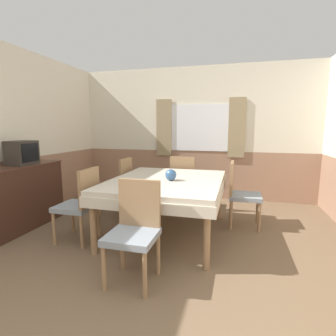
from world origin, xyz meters
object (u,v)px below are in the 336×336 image
at_px(chair_right_far, 240,192).
at_px(chair_left_far, 119,184).
at_px(sideboard, 18,197).
at_px(tv, 22,153).
at_px(dining_table, 167,186).
at_px(chair_head_near, 135,227).
at_px(chair_head_window, 184,180).
at_px(vase, 171,175).
at_px(chair_left_near, 81,202).

distance_m(chair_right_far, chair_left_far, 1.92).
bearing_deg(sideboard, tv, 67.81).
relative_size(dining_table, chair_head_near, 1.92).
height_order(chair_head_near, chair_head_window, same).
xyz_separation_m(chair_head_window, sideboard, (-2.05, -1.52, -0.05)).
xyz_separation_m(chair_right_far, vase, (-0.88, -0.61, 0.31)).
relative_size(chair_left_far, chair_head_window, 1.00).
relative_size(chair_left_near, chair_head_near, 1.00).
relative_size(dining_table, vase, 12.25).
xyz_separation_m(dining_table, chair_left_near, (-0.96, -0.54, -0.14)).
xyz_separation_m(chair_left_far, vase, (1.03, -0.61, 0.31)).
height_order(chair_right_far, chair_head_window, same).
bearing_deg(vase, tv, -173.75).
bearing_deg(tv, dining_table, 8.50).
bearing_deg(chair_left_far, chair_right_far, -90.00).
bearing_deg(dining_table, chair_right_far, 29.29).
height_order(chair_head_window, sideboard, chair_head_window).
relative_size(dining_table, chair_right_far, 1.92).
xyz_separation_m(chair_left_far, sideboard, (-1.09, -0.93, -0.05)).
xyz_separation_m(dining_table, tv, (-2.01, -0.30, 0.43)).
relative_size(dining_table, sideboard, 1.33).
bearing_deg(tv, vase, 6.25).
bearing_deg(dining_table, chair_left_near, -150.71).
height_order(sideboard, vase, sideboard).
relative_size(chair_left_near, tv, 2.57).
bearing_deg(sideboard, chair_left_far, 40.45).
xyz_separation_m(chair_right_far, chair_head_window, (-0.96, 0.59, 0.00)).
bearing_deg(chair_left_near, dining_table, -60.71).
height_order(chair_head_window, tv, tv).
relative_size(chair_left_near, chair_left_far, 1.00).
xyz_separation_m(chair_right_far, chair_left_far, (-1.92, 0.00, 0.00)).
relative_size(chair_head_near, tv, 2.57).
bearing_deg(sideboard, chair_head_near, -19.58).
height_order(dining_table, vase, vase).
distance_m(chair_head_near, sideboard, 2.18).
height_order(chair_head_near, sideboard, chair_head_near).
height_order(chair_left_near, chair_right_far, same).
xyz_separation_m(chair_left_near, tv, (-1.05, 0.24, 0.57)).
bearing_deg(chair_head_near, dining_table, -90.00).
bearing_deg(tv, chair_head_window, 35.29).
bearing_deg(chair_left_far, chair_left_near, -180.00).
relative_size(chair_left_near, vase, 6.38).
distance_m(dining_table, tv, 2.08).
xyz_separation_m(chair_head_near, tv, (-2.01, 0.82, 0.57)).
height_order(chair_left_near, vase, chair_left_near).
height_order(chair_left_near, chair_head_near, same).
distance_m(dining_table, sideboard, 2.10).
bearing_deg(vase, chair_head_window, 93.68).
bearing_deg(tv, chair_left_near, -12.64).
relative_size(chair_left_near, chair_right_far, 1.00).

